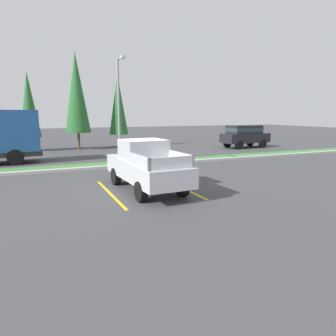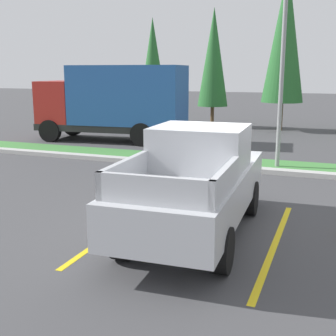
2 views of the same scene
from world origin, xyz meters
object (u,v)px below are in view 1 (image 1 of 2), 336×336
Objects in this scene: pickup_truck_main at (146,165)px; street_light at (119,104)px; cypress_tree_left_inner at (29,105)px; traffic_cone at (196,174)px; suv_distant at (245,135)px; cypress_tree_right_inner at (118,105)px; cypress_tree_center at (77,93)px.

street_light reaches higher than pickup_truck_main.
cypress_tree_left_inner reaches higher than traffic_cone.
cypress_tree_left_inner reaches higher than pickup_truck_main.
suv_distant is 12.23m from cypress_tree_right_inner.
suv_distant is 0.71× the size of cypress_tree_left_inner.
suv_distant is at bearing -26.67° from cypress_tree_right_inner.
pickup_truck_main is 3.10m from traffic_cone.
suv_distant is 19.24m from cypress_tree_left_inner.
street_light reaches higher than traffic_cone.
cypress_tree_center is 3.95m from cypress_tree_right_inner.
pickup_truck_main is 17.10m from cypress_tree_center.
cypress_tree_center is at bearing -173.36° from cypress_tree_right_inner.
cypress_tree_right_inner reaches higher than cypress_tree_left_inner.
pickup_truck_main is at bearing -75.60° from cypress_tree_left_inner.
cypress_tree_left_inner is at bearing 164.27° from suv_distant.
cypress_tree_right_inner reaches higher than pickup_truck_main.
cypress_tree_center is at bearing 91.51° from pickup_truck_main.
cypress_tree_left_inner is at bearing 114.25° from traffic_cone.
pickup_truck_main is at bearing -95.98° from street_light.
cypress_tree_center is at bearing 96.43° from street_light.
suv_distant is 0.56× the size of cypress_tree_center.
cypress_tree_center reaches higher than pickup_truck_main.
street_light is 10.81m from cypress_tree_right_inner.
traffic_cone is (2.18, -5.71, -3.46)m from street_light.
cypress_tree_left_inner is 0.97× the size of cypress_tree_right_inner.
cypress_tree_center is (3.90, -0.26, 1.08)m from cypress_tree_left_inner.
street_light is at bearing -104.30° from cypress_tree_right_inner.
cypress_tree_center reaches higher than suv_distant.
suv_distant reaches higher than traffic_cone.
pickup_truck_main is 0.78× the size of cypress_tree_right_inner.
cypress_tree_right_inner reaches higher than street_light.
suv_distant is at bearing -18.75° from cypress_tree_center.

